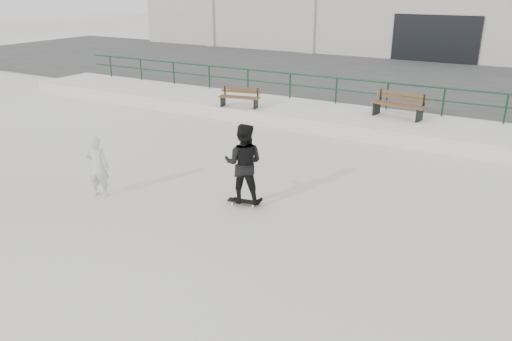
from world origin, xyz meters
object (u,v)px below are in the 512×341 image
Objects in this scene: bench_right at (399,105)px; standing_skater at (244,163)px; skateboard at (244,202)px; bench_left at (240,97)px; seated_skater at (98,166)px.

bench_right is 8.21m from standing_skater.
skateboard is (-1.45, -8.08, -0.86)m from bench_right.
bench_right is 1.04× the size of standing_skater.
bench_left is 1.07× the size of seated_skater.
seated_skater is at bearing -108.83° from bench_right.
seated_skater is (-3.35, -1.31, 0.70)m from skateboard.
bench_left is at bearing -103.37° from seated_skater.
seated_skater reaches higher than bench_right.
skateboard is 0.52× the size of seated_skater.
skateboard is (4.20, -6.65, -0.79)m from bench_left.
skateboard is at bearing -91.93° from bench_right.
skateboard is 0.97m from standing_skater.
seated_skater is (-3.35, -1.31, -0.27)m from standing_skater.
bench_right is at bearing 2.26° from bench_left.
bench_left is 0.87× the size of standing_skater.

